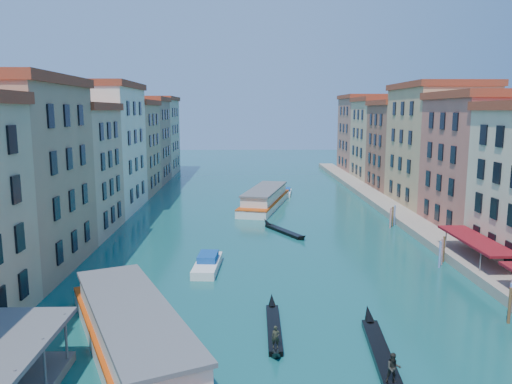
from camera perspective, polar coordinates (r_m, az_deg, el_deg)
left_bank_palazzos at (r=80.02m, az=-18.75°, el=3.95°), size 12.80×128.40×21.00m
right_bank_palazzos at (r=83.20m, az=21.43°, el=4.01°), size 12.80×128.40×21.00m
quay at (r=81.74m, az=15.86°, el=-2.34°), size 4.00×140.00×1.00m
mooring_poles_right at (r=47.98m, az=25.47°, el=-10.09°), size 1.44×54.24×3.20m
vaporetto_near at (r=36.10m, az=-13.86°, el=-15.46°), size 14.26×23.03×3.41m
vaporetto_far at (r=86.32m, az=1.03°, el=-0.73°), size 10.12×22.24×3.23m
gondola_fore at (r=39.06m, az=2.05°, el=-15.10°), size 1.18×10.76×2.15m
gondola_right at (r=36.21m, az=14.13°, el=-17.23°), size 2.12×12.72×2.53m
gondola_far at (r=68.39m, az=3.10°, el=-4.38°), size 5.90×10.19×1.57m
motorboat_mid at (r=53.19m, az=-5.56°, el=-8.12°), size 2.86×7.64×1.55m
motorboat_far at (r=98.73m, az=3.42°, el=-0.02°), size 2.93×6.72×1.35m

